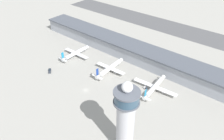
# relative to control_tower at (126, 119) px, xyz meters

# --- Properties ---
(ground_plane) EXTENTS (1000.00, 1000.00, 0.00)m
(ground_plane) POSITION_rel_control_tower_xyz_m (-59.76, 24.26, -26.16)
(ground_plane) COLOR #9E9B93
(terminal_building) EXTENTS (249.73, 25.00, 15.75)m
(terminal_building) POSITION_rel_control_tower_xyz_m (-59.76, 94.26, -18.19)
(terminal_building) COLOR #9399A3
(terminal_building) RESTS_ON ground
(runway_strip) EXTENTS (374.59, 44.00, 0.01)m
(runway_strip) POSITION_rel_control_tower_xyz_m (-59.76, 193.35, -26.16)
(runway_strip) COLOR #515154
(runway_strip) RESTS_ON ground
(control_tower) EXTENTS (14.90, 14.90, 52.58)m
(control_tower) POSITION_rel_control_tower_xyz_m (0.00, 0.00, 0.00)
(control_tower) COLOR #BCBCC1
(control_tower) RESTS_ON ground
(airplane_gate_alpha) EXTENTS (32.45, 36.46, 12.41)m
(airplane_gate_alpha) POSITION_rel_control_tower_xyz_m (-108.45, 57.64, -22.04)
(airplane_gate_alpha) COLOR silver
(airplane_gate_alpha) RESTS_ON ground
(airplane_gate_bravo) EXTENTS (31.76, 38.49, 13.37)m
(airplane_gate_bravo) POSITION_rel_control_tower_xyz_m (-61.67, 58.72, -21.72)
(airplane_gate_bravo) COLOR white
(airplane_gate_bravo) RESTS_ON ground
(airplane_gate_charlie) EXTENTS (39.92, 36.78, 12.32)m
(airplane_gate_charlie) POSITION_rel_control_tower_xyz_m (-14.39, 61.47, -22.05)
(airplane_gate_charlie) COLOR white
(airplane_gate_charlie) RESTS_ON ground
(service_truck_catering) EXTENTS (6.85, 6.28, 2.61)m
(service_truck_catering) POSITION_rel_control_tower_xyz_m (-106.93, 22.19, -25.26)
(service_truck_catering) COLOR black
(service_truck_catering) RESTS_ON ground
(service_truck_fuel) EXTENTS (8.51, 3.53, 2.55)m
(service_truck_fuel) POSITION_rel_control_tower_xyz_m (-14.02, 20.70, -25.28)
(service_truck_fuel) COLOR black
(service_truck_fuel) RESTS_ON ground
(service_truck_baggage) EXTENTS (5.96, 4.40, 2.45)m
(service_truck_baggage) POSITION_rel_control_tower_xyz_m (-20.49, 58.38, -25.31)
(service_truck_baggage) COLOR black
(service_truck_baggage) RESTS_ON ground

